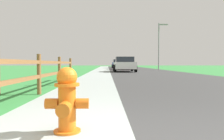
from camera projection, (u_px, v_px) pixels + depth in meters
ground_plane at (109, 70)px, 26.99m from camera, size 120.00×120.00×0.00m
road_asphalt at (136, 70)px, 29.07m from camera, size 7.00×66.00×0.01m
curb_concrete at (86, 70)px, 28.92m from camera, size 6.00×66.00×0.01m
grass_verge at (74, 70)px, 28.89m from camera, size 5.00×66.00×0.00m
fire_hydrant at (67, 99)px, 2.71m from camera, size 0.52×0.46×0.80m
rail_fence at (39, 71)px, 6.00m from camera, size 0.11×10.51×1.09m
parked_suv_white at (124, 64)px, 22.57m from camera, size 2.17×4.98×1.47m
parked_car_red at (125, 64)px, 30.20m from camera, size 2.15×4.75×1.48m
parked_car_blue at (118, 64)px, 39.31m from camera, size 2.14×4.94×1.51m
street_lamp at (160, 42)px, 27.48m from camera, size 1.17×0.20×5.72m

